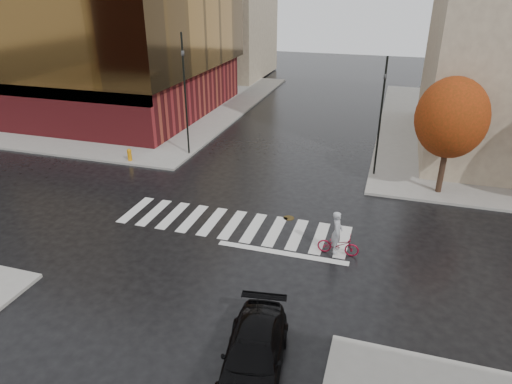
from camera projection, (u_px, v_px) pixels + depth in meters
The scene contains 11 objects.
ground at pixel (229, 229), 22.41m from camera, with size 120.00×120.00×0.00m, color black.
sidewalk_nw at pixel (106, 100), 46.17m from camera, with size 30.00×30.00×0.15m, color gray.
crosswalk at pixel (233, 225), 22.84m from camera, with size 12.00×3.00×0.01m, color silver.
office_glass at pixel (64, 15), 40.36m from camera, with size 27.00×19.00×16.00m.
tree_ne_a at pixel (452, 118), 24.25m from camera, with size 3.80×3.80×6.50m.
sedan at pixel (254, 354), 14.07m from camera, with size 1.87×4.59×1.33m, color black.
cyclist at pixel (338, 240), 20.13m from camera, with size 1.84×0.72×2.09m.
traffic_light_nw at pixel (185, 86), 29.85m from camera, with size 0.25×0.22×8.02m.
traffic_light_ne at pixel (381, 110), 26.74m from camera, with size 0.20×0.22×7.13m.
fire_hydrant at pixel (129, 154), 30.31m from camera, with size 0.30×0.30×0.83m.
manhole at pixel (289, 218), 23.47m from camera, with size 0.57×0.57×0.01m, color #4E3D1C.
Camera 1 is at (7.03, -18.26, 11.17)m, focal length 32.00 mm.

